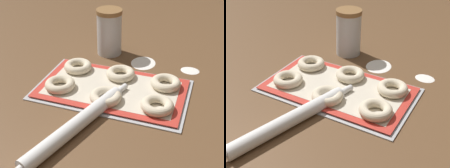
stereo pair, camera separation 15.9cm
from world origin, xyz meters
The scene contains 13 objects.
ground_plane centered at (0.00, 0.00, 0.00)m, with size 2.80×2.80×0.00m, color brown.
baking_tray centered at (-0.02, 0.02, 0.00)m, with size 0.49×0.29×0.01m.
baking_mat centered at (-0.02, 0.02, 0.01)m, with size 0.47×0.26×0.00m.
bagel_front_left centered at (-0.18, -0.04, 0.03)m, with size 0.10×0.10×0.03m.
bagel_front_center centered at (-0.01, -0.06, 0.03)m, with size 0.10×0.10×0.03m.
bagel_front_right centered at (0.15, -0.05, 0.03)m, with size 0.10×0.10×0.03m.
bagel_back_left centered at (-0.17, 0.09, 0.03)m, with size 0.10×0.10×0.03m.
bagel_back_center centered at (-0.01, 0.09, 0.03)m, with size 0.10×0.10×0.03m.
bagel_back_right centered at (0.15, 0.08, 0.03)m, with size 0.10×0.10×0.03m.
flour_canister centered at (-0.12, 0.28, 0.09)m, with size 0.10×0.10×0.18m.
rolling_pin centered at (-0.04, -0.20, 0.02)m, with size 0.16×0.47×0.04m.
flour_patch_near centered at (0.21, 0.24, 0.00)m, with size 0.07×0.06×0.00m.
flour_patch_far centered at (0.03, 0.24, 0.00)m, with size 0.09×0.11×0.00m.
Camera 2 is at (0.41, -0.72, 0.56)m, focal length 50.00 mm.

